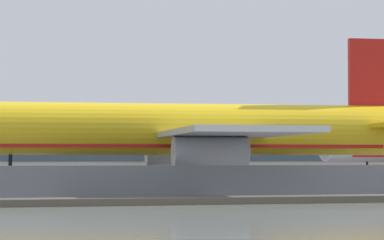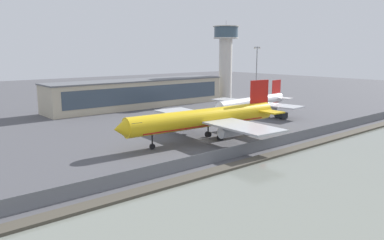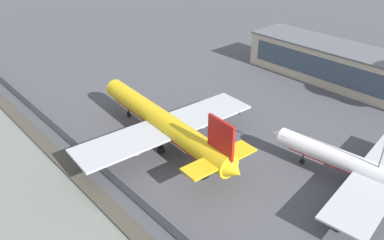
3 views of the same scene
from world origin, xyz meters
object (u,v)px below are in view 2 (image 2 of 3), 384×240
at_px(ops_van, 281,115).
at_px(apron_light_mast_apron_west, 256,77).
at_px(baggage_tug, 155,123).
at_px(cargo_jet_yellow, 207,118).
at_px(passenger_jet_white_red, 253,102).
at_px(control_tower, 226,54).

xyz_separation_m(ops_van, apron_light_mast_apron_west, (-0.82, 11.05, 12.36)).
bearing_deg(baggage_tug, cargo_jet_yellow, -91.15).
relative_size(cargo_jet_yellow, baggage_tug, 14.97).
relative_size(cargo_jet_yellow, passenger_jet_white_red, 1.21).
bearing_deg(control_tower, apron_light_mast_apron_west, -121.23).
distance_m(passenger_jet_white_red, baggage_tug, 39.82).
xyz_separation_m(baggage_tug, apron_light_mast_apron_west, (40.12, -6.43, 12.83)).
xyz_separation_m(passenger_jet_white_red, apron_light_mast_apron_west, (0.94, -0.40, 9.08)).
distance_m(baggage_tug, control_tower, 75.87).
distance_m(passenger_jet_white_red, control_tower, 50.33).
relative_size(passenger_jet_white_red, control_tower, 1.13).
distance_m(baggage_tug, apron_light_mast_apron_west, 42.61).
bearing_deg(cargo_jet_yellow, passenger_jet_white_red, 25.23).
relative_size(baggage_tug, apron_light_mast_apron_west, 0.14).
relative_size(cargo_jet_yellow, apron_light_mast_apron_west, 2.07).
xyz_separation_m(ops_van, control_tower, (23.66, 51.43, 20.28)).
bearing_deg(control_tower, baggage_tug, -152.28).
height_order(passenger_jet_white_red, ops_van, passenger_jet_white_red).
bearing_deg(control_tower, passenger_jet_white_red, -122.45).
height_order(cargo_jet_yellow, control_tower, control_tower).
distance_m(baggage_tug, ops_van, 44.52).
relative_size(cargo_jet_yellow, control_tower, 1.37).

